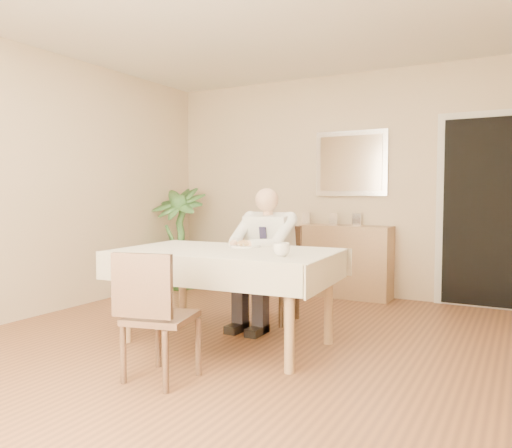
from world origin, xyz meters
The scene contains 17 objects.
room centered at (0.00, 0.00, 1.30)m, with size 5.00×5.02×2.60m.
doorway centered at (1.55, 2.46, 1.00)m, with size 0.96×0.07×2.10m.
mirror centered at (0.11, 2.47, 1.55)m, with size 0.86×0.04×0.76m.
dining_table centered at (-0.15, 0.13, 0.67)m, with size 1.78×1.12×0.75m.
chair_far centered at (-0.15, 1.01, 0.50)m, with size 0.42×0.42×0.89m.
chair_near centered at (-0.10, -0.81, 0.47)m, with size 0.48×0.48×0.84m.
seated_man centered at (-0.15, 0.73, 0.69)m, with size 0.48×0.72×1.24m.
plate centered at (-0.11, 0.37, 0.76)m, with size 0.26×0.26×0.02m, color white.
food centered at (-0.11, 0.37, 0.78)m, with size 0.14×0.14×0.06m, color olive.
knife centered at (-0.07, 0.31, 0.78)m, with size 0.01×0.01×0.13m, color silver.
fork centered at (-0.15, 0.31, 0.78)m, with size 0.01×0.01×0.13m, color silver.
coffee_mug centered at (0.42, -0.03, 0.80)m, with size 0.12×0.12×0.10m, color white.
sideboard centered at (0.11, 2.32, 0.41)m, with size 1.04×0.35×0.83m, color #A37E4D.
photo_frame_left centered at (-0.40, 2.35, 0.90)m, with size 0.10×0.02×0.14m, color silver.
photo_frame_center centered at (-0.07, 2.39, 0.90)m, with size 0.10×0.02×0.14m, color silver.
photo_frame_right centered at (0.21, 2.40, 0.90)m, with size 0.10×0.02×0.14m, color silver.
potted_palm centered at (-1.95, 1.86, 0.64)m, with size 0.71×0.71×1.27m, color #315D28.
Camera 1 is at (1.94, -3.21, 1.20)m, focal length 35.00 mm.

